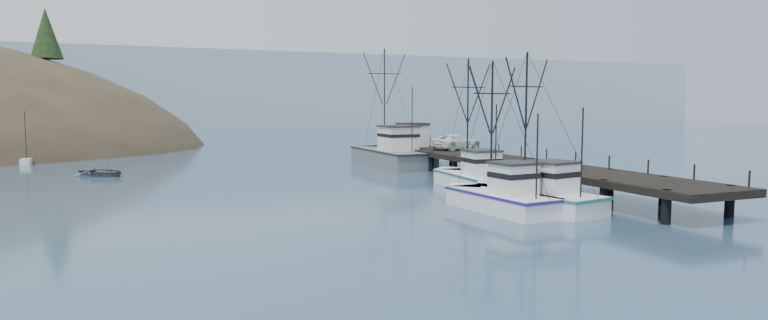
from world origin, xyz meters
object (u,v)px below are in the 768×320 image
pier_shed (413,135)px  trawler_far (472,178)px  motorboat (103,176)px  trawler_mid (499,198)px  trawler_near (535,196)px  pier (507,163)px  pickup_truck (456,142)px  work_vessel (390,154)px

pier_shed → trawler_far: bearing=-101.6°
motorboat → pier_shed: bearing=-42.1°
trawler_mid → motorboat: 39.79m
trawler_far → motorboat: trawler_far is taller
trawler_far → trawler_mid: bearing=-111.2°
trawler_near → trawler_far: trawler_far is taller
pier → motorboat: size_ratio=8.37×
trawler_mid → trawler_far: (3.76, 9.69, 0.00)m
trawler_near → pickup_truck: (7.92, 24.84, 2.02)m
pier → pickup_truck: 12.17m
pier_shed → pier: bearing=-86.9°
trawler_mid → motorboat: bearing=128.9°
pier → work_vessel: bearing=103.1°
pier → trawler_mid: (-9.00, -12.48, -0.87)m
trawler_far → motorboat: 35.77m
work_vessel → motorboat: (-29.92, 1.01, -1.23)m
trawler_near → work_vessel: size_ratio=0.65×
trawler_near → work_vessel: (2.35, 30.28, 0.41)m
pier → pier_shed: pier_shed is taller
pier → trawler_mid: 15.41m
pier → work_vessel: (-4.07, 17.46, -0.46)m
pier → motorboat: pier is taller
pier_shed → motorboat: pier_shed is taller
trawler_mid → pickup_truck: size_ratio=1.67×
pickup_truck → motorboat: bearing=60.0°
trawler_far → work_vessel: bearing=86.7°
trawler_mid → work_vessel: size_ratio=0.61×
motorboat → pickup_truck: bearing=-51.6°
pier → pier_shed: (-0.97, 18.00, 1.73)m
trawler_far → pier_shed: bearing=78.4°
trawler_mid → motorboat: trawler_mid is taller
trawler_far → pickup_truck: trawler_far is taller
trawler_near → trawler_mid: bearing=172.5°
trawler_near → motorboat: size_ratio=2.04×
trawler_near → motorboat: (-27.57, 31.29, -0.82)m
trawler_mid → trawler_far: bearing=68.8°
pier → trawler_near: bearing=-116.6°
pier → work_vessel: size_ratio=2.67×
trawler_near → pier_shed: 31.40m
pier_shed → trawler_mid: bearing=-104.8°
pier → work_vessel: 17.94m
pickup_truck → trawler_far: bearing=135.8°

